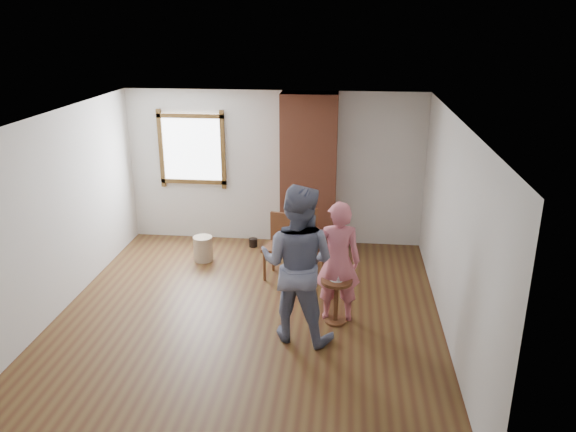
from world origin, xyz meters
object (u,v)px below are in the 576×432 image
at_px(dining_chair_left, 282,242).
at_px(dining_chair_right, 307,238).
at_px(man, 297,264).
at_px(stoneware_crock, 203,249).
at_px(side_table, 336,294).
at_px(person_pink, 338,262).

distance_m(dining_chair_left, dining_chair_right, 0.43).
bearing_deg(dining_chair_left, man, -63.57).
bearing_deg(man, dining_chair_right, -74.27).
height_order(stoneware_crock, dining_chair_left, dining_chair_left).
xyz_separation_m(side_table, man, (-0.46, -0.38, 0.57)).
xyz_separation_m(stoneware_crock, side_table, (2.18, -1.72, 0.20)).
relative_size(dining_chair_right, side_table, 1.56).
xyz_separation_m(dining_chair_left, man, (0.39, -1.69, 0.43)).
bearing_deg(side_table, person_pink, 87.77).
height_order(stoneware_crock, man, man).
distance_m(stoneware_crock, dining_chair_right, 1.72).
bearing_deg(dining_chair_left, person_pink, -41.19).
xyz_separation_m(stoneware_crock, dining_chair_right, (1.68, -0.17, 0.33)).
xyz_separation_m(man, person_pink, (0.47, 0.48, -0.17)).
distance_m(dining_chair_left, person_pink, 1.50).
bearing_deg(side_table, man, -140.51).
bearing_deg(person_pink, stoneware_crock, -39.89).
xyz_separation_m(dining_chair_right, man, (0.04, -1.93, 0.45)).
bearing_deg(man, person_pink, -119.23).
bearing_deg(side_table, dining_chair_left, 122.96).
bearing_deg(dining_chair_left, dining_chair_right, 47.92).
xyz_separation_m(dining_chair_right, person_pink, (0.50, -1.45, 0.28)).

